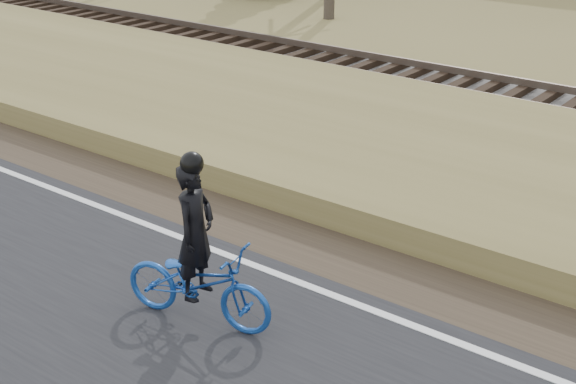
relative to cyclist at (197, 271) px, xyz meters
The scene contains 7 objects.
ground 5.74m from the cyclist, 167.90° to the left, with size 120.00×120.00×0.00m, color olive.
edge_line 5.78m from the cyclist, 165.95° to the left, with size 120.00×0.12×0.01m, color silver.
shoulder 6.10m from the cyclist, 156.74° to the left, with size 120.00×1.60×0.04m, color #473A2B.
embankment 7.77m from the cyclist, 135.91° to the left, with size 120.00×5.00×0.44m, color olive.
ballast 10.76m from the cyclist, 121.20° to the left, with size 120.00×3.00×0.45m, color slate.
railroad 10.75m from the cyclist, 121.20° to the left, with size 120.00×2.40×0.29m.
cyclist is the anchor object (origin of this frame).
Camera 1 is at (11.21, -6.90, 5.15)m, focal length 50.00 mm.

